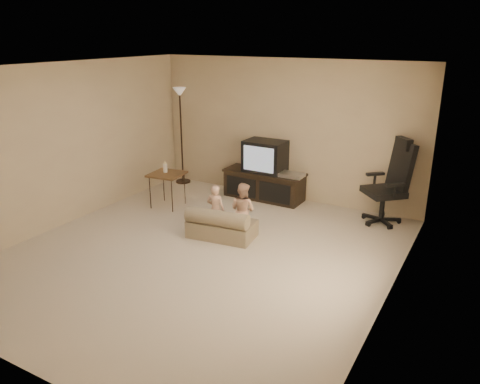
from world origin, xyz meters
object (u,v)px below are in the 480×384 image
object	(u,v)px
side_table	(167,174)
toddler_right	(243,210)
office_chair	(388,193)
tv_stand	(265,175)
child_sofa	(221,226)
toddler_left	(216,210)
floor_lamp	(180,114)

from	to	relation	value
side_table	toddler_right	size ratio (longest dim) A/B	0.98
office_chair	tv_stand	bearing A→B (deg)	-135.40
tv_stand	child_sofa	xyz separation A→B (m)	(0.22, -1.90, -0.26)
office_chair	side_table	bearing A→B (deg)	-115.56
tv_stand	side_table	xyz separation A→B (m)	(-1.29, -1.21, 0.14)
child_sofa	toddler_right	world-z (taller)	toddler_right
toddler_left	side_table	bearing A→B (deg)	-31.23
office_chair	floor_lamp	bearing A→B (deg)	-135.25
floor_lamp	office_chair	bearing A→B (deg)	-1.95
toddler_left	child_sofa	bearing A→B (deg)	137.11
tv_stand	child_sofa	size ratio (longest dim) A/B	1.47
floor_lamp	child_sofa	world-z (taller)	floor_lamp
office_chair	child_sofa	xyz separation A→B (m)	(-2.00, -1.82, -0.30)
side_table	child_sofa	world-z (taller)	side_table
office_chair	child_sofa	bearing A→B (deg)	-91.00
side_table	toddler_left	size ratio (longest dim) A/B	1.05
floor_lamp	child_sofa	distance (m)	3.12
tv_stand	toddler_left	world-z (taller)	tv_stand
office_chair	toddler_left	distance (m)	2.75
side_table	toddler_left	distance (m)	1.50
floor_lamp	side_table	bearing A→B (deg)	-64.80
child_sofa	toddler_left	bearing A→B (deg)	138.05
side_table	child_sofa	bearing A→B (deg)	-24.63
side_table	floor_lamp	world-z (taller)	floor_lamp
child_sofa	toddler_left	size ratio (longest dim) A/B	1.33
tv_stand	toddler_left	bearing A→B (deg)	-86.65
tv_stand	side_table	size ratio (longest dim) A/B	1.86
office_chair	side_table	world-z (taller)	office_chair
office_chair	floor_lamp	xyz separation A→B (m)	(-4.11, 0.14, 0.89)
side_table	toddler_right	xyz separation A→B (m)	(1.76, -0.46, -0.17)
floor_lamp	toddler_right	distance (m)	3.08
office_chair	toddler_left	size ratio (longest dim) A/B	1.78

